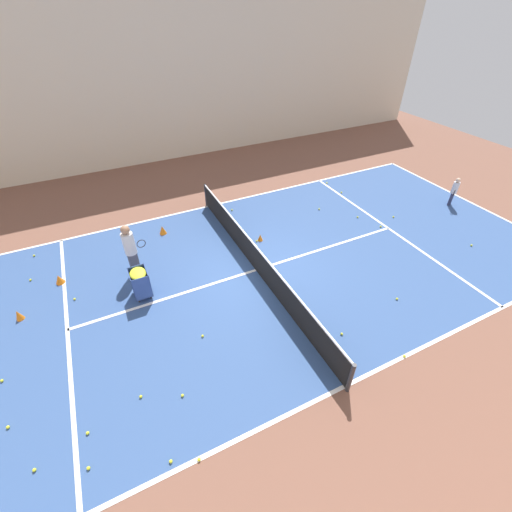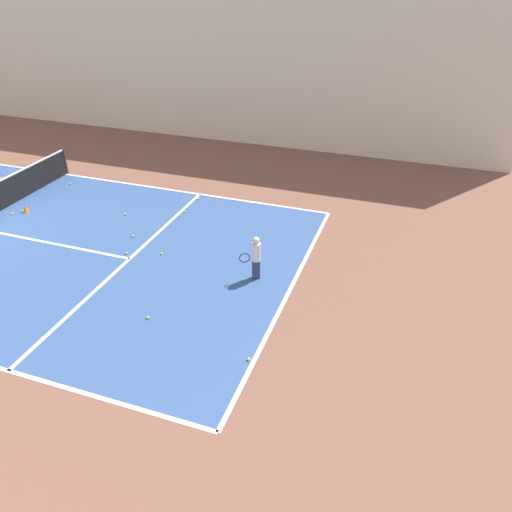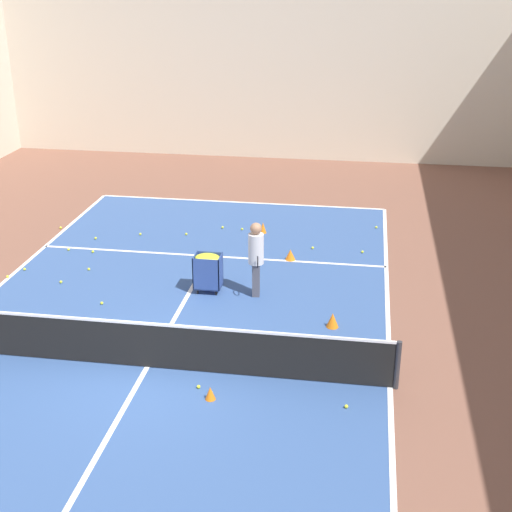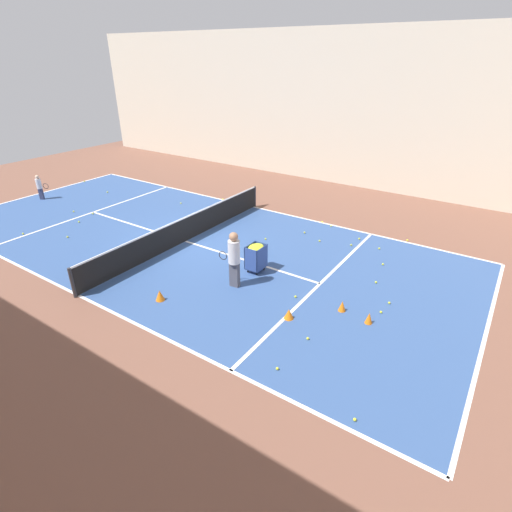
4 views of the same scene
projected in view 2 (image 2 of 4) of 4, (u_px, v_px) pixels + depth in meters
The scene contains 17 objects.
line_baseline_near at pixel (290, 290), 12.60m from camera, with size 9.28×0.10×0.00m, color white.
line_sideline_right at pixel (66, 174), 19.26m from camera, with size 0.10×20.62×0.00m, color white.
line_service_near at pixel (130, 259), 13.91m from camera, with size 9.28×0.10×0.00m, color white.
hall_enclosure_right at pixel (133, 45), 22.01m from camera, with size 0.15×32.51×7.68m.
player_near_baseline at pixel (256, 255), 12.74m from camera, with size 0.42×0.54×1.22m.
training_cone_4 at pixel (26, 209), 16.36m from camera, with size 0.19×0.19×0.25m, color orange.
tennis_ball_0 at pixel (70, 184), 18.39m from camera, with size 0.07×0.07×0.07m, color yellow.
tennis_ball_2 at pixel (249, 359), 10.41m from camera, with size 0.07×0.07×0.07m, color yellow.
tennis_ball_4 at pixel (162, 254), 14.09m from camera, with size 0.07×0.07×0.07m, color yellow.
tennis_ball_5 at pixel (133, 236), 14.96m from camera, with size 0.07×0.07×0.07m, color yellow.
tennis_ball_9 at pixel (22, 211), 16.44m from camera, with size 0.07×0.07×0.07m, color yellow.
tennis_ball_16 at pixel (12, 214), 16.26m from camera, with size 0.07×0.07×0.07m, color yellow.
tennis_ball_17 at pixel (148, 318), 11.60m from camera, with size 0.07×0.07×0.07m, color yellow.
tennis_ball_18 at pixel (185, 212), 16.38m from camera, with size 0.07×0.07×0.07m, color yellow.
tennis_ball_22 at pixel (198, 199), 17.25m from camera, with size 0.07×0.07×0.07m, color yellow.
tennis_ball_26 at pixel (125, 214), 16.23m from camera, with size 0.07×0.07×0.07m, color yellow.
tennis_ball_27 at pixel (126, 253), 14.10m from camera, with size 0.07×0.07×0.07m, color yellow.
Camera 2 is at (-10.03, -12.91, 7.28)m, focal length 35.00 mm.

